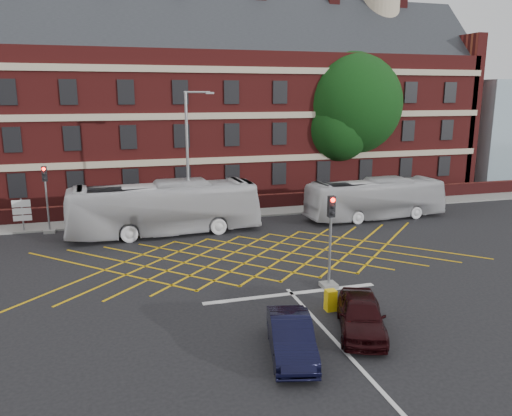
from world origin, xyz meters
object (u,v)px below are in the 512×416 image
object	(u,v)px
car_maroon	(361,315)
traffic_light_near	(330,251)
car_navy	(291,337)
traffic_light_far	(47,206)
deciduous_tree	(350,111)
street_lamp	(189,185)
bus_left	(164,208)
utility_cabinet	(331,300)
direction_signs	(22,212)
bus_right	(375,199)

from	to	relation	value
car_maroon	traffic_light_near	xyz separation A→B (m)	(0.70, 4.41, 1.07)
car_navy	traffic_light_near	size ratio (longest dim) A/B	0.93
traffic_light_far	deciduous_tree	bearing A→B (deg)	16.56
car_maroon	street_lamp	world-z (taller)	street_lamp
bus_left	utility_cabinet	world-z (taller)	bus_left
traffic_light_near	traffic_light_far	distance (m)	18.98
car_navy	direction_signs	bearing A→B (deg)	133.08
bus_right	traffic_light_near	size ratio (longest dim) A/B	2.39
deciduous_tree	traffic_light_near	world-z (taller)	deciduous_tree
car_navy	utility_cabinet	size ratio (longest dim) A/B	4.54
direction_signs	traffic_light_near	bearing A→B (deg)	-43.24
car_navy	traffic_light_far	size ratio (longest dim) A/B	0.93
car_navy	traffic_light_far	world-z (taller)	traffic_light_far
bus_right	deciduous_tree	bearing A→B (deg)	-17.03
car_maroon	bus_right	bearing A→B (deg)	81.29
car_maroon	utility_cabinet	bearing A→B (deg)	119.50
traffic_light_near	utility_cabinet	world-z (taller)	traffic_light_near
traffic_light_near	traffic_light_far	xyz separation A→B (m)	(-13.31, 13.53, 0.00)
bus_left	traffic_light_far	xyz separation A→B (m)	(-7.09, 2.32, 0.10)
car_navy	direction_signs	world-z (taller)	direction_signs
bus_right	utility_cabinet	xyz separation A→B (m)	(-9.53, -13.42, -0.98)
deciduous_tree	traffic_light_far	distance (m)	26.06
street_lamp	direction_signs	size ratio (longest dim) A/B	4.01
car_maroon	traffic_light_far	xyz separation A→B (m)	(-12.60, 17.93, 1.07)
traffic_light_far	street_lamp	world-z (taller)	street_lamp
bus_right	street_lamp	xyz separation A→B (m)	(-13.14, 0.23, 1.61)
bus_right	car_maroon	xyz separation A→B (m)	(-9.26, -15.51, -0.73)
car_navy	direction_signs	distance (m)	22.26
car_maroon	deciduous_tree	world-z (taller)	deciduous_tree
car_navy	traffic_light_near	xyz separation A→B (m)	(3.76, 5.24, 1.11)
traffic_light_near	street_lamp	bearing A→B (deg)	112.03
bus_right	traffic_light_far	xyz separation A→B (m)	(-21.86, 2.42, 0.34)
bus_left	traffic_light_far	bearing A→B (deg)	69.68
traffic_light_near	utility_cabinet	size ratio (longest dim) A/B	4.87
traffic_light_near	utility_cabinet	distance (m)	2.84
deciduous_tree	bus_right	bearing A→B (deg)	-104.83
bus_left	street_lamp	bearing A→B (deg)	-87.63
bus_right	direction_signs	xyz separation A→B (m)	(-23.46, 2.91, -0.04)
traffic_light_far	utility_cabinet	bearing A→B (deg)	-52.11
bus_left	car_navy	size ratio (longest dim) A/B	3.00
bus_right	utility_cabinet	bearing A→B (deg)	142.43
deciduous_tree	car_navy	bearing A→B (deg)	-119.75
bus_left	bus_right	xyz separation A→B (m)	(14.77, -0.10, -0.25)
car_navy	car_maroon	world-z (taller)	car_maroon
car_maroon	street_lamp	distance (m)	16.38
direction_signs	deciduous_tree	bearing A→B (deg)	14.59
traffic_light_near	bus_left	bearing A→B (deg)	119.02
bus_left	car_navy	xyz separation A→B (m)	(2.46, -16.44, -1.01)
car_maroon	direction_signs	size ratio (longest dim) A/B	1.86
car_maroon	utility_cabinet	distance (m)	2.12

